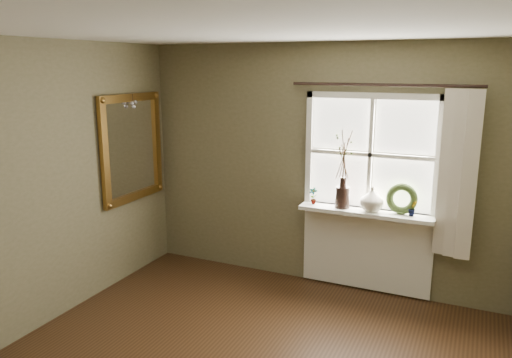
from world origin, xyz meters
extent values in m
plane|color=silver|center=(0.00, 0.00, 2.60)|extent=(4.50, 4.50, 0.00)
cube|color=#686244|center=(0.00, 2.30, 1.30)|extent=(4.00, 0.10, 2.60)
cube|color=#686244|center=(-2.05, 0.00, 1.30)|extent=(0.10, 4.50, 2.60)
cube|color=white|center=(0.55, 2.22, 0.89)|extent=(1.36, 0.06, 0.06)
cube|color=white|center=(0.55, 2.22, 2.07)|extent=(1.36, 0.06, 0.06)
cube|color=white|center=(-0.10, 2.22, 1.48)|extent=(0.06, 0.06, 1.24)
cube|color=white|center=(1.20, 2.22, 1.48)|extent=(0.06, 0.06, 1.24)
cube|color=white|center=(0.55, 2.22, 1.48)|extent=(1.24, 0.05, 0.04)
cube|color=white|center=(0.55, 2.22, 1.48)|extent=(0.04, 0.05, 1.12)
cube|color=white|center=(0.23, 2.25, 1.77)|extent=(0.59, 0.01, 0.53)
cube|color=white|center=(0.88, 2.25, 1.77)|extent=(0.59, 0.01, 0.53)
cube|color=white|center=(0.23, 2.25, 1.19)|extent=(0.59, 0.01, 0.53)
cube|color=white|center=(0.88, 2.25, 1.19)|extent=(0.59, 0.01, 0.53)
cube|color=white|center=(0.55, 2.12, 0.90)|extent=(1.36, 0.26, 0.04)
cube|color=white|center=(0.55, 2.23, 0.46)|extent=(1.36, 0.04, 0.88)
cylinder|color=black|center=(0.31, 2.12, 1.03)|extent=(0.17, 0.17, 0.22)
imported|color=beige|center=(0.61, 2.12, 1.04)|extent=(0.29, 0.29, 0.25)
torus|color=#364920|center=(0.89, 2.16, 1.04)|extent=(0.31, 0.14, 0.32)
imported|color=#364920|center=(-0.01, 2.12, 1.01)|extent=(0.11, 0.08, 0.18)
imported|color=#364920|center=(1.01, 2.12, 1.00)|extent=(0.11, 0.10, 0.16)
cube|color=beige|center=(1.39, 2.13, 1.37)|extent=(0.36, 0.12, 1.59)
cylinder|color=black|center=(0.65, 2.17, 2.18)|extent=(1.84, 0.03, 0.03)
cube|color=white|center=(-1.97, 1.62, 1.47)|extent=(0.02, 0.82, 1.02)
cube|color=olive|center=(-1.96, 1.62, 2.02)|extent=(0.05, 1.00, 0.09)
cube|color=olive|center=(-1.96, 1.62, 0.92)|extent=(0.05, 1.00, 0.09)
cube|color=olive|center=(-1.96, 1.16, 1.47)|extent=(0.05, 0.09, 1.02)
cube|color=olive|center=(-1.96, 2.07, 1.47)|extent=(0.05, 0.09, 1.02)
sphere|color=silver|center=(-1.91, 1.59, 1.96)|extent=(0.04, 0.04, 0.04)
sphere|color=silver|center=(-1.91, 1.62, 1.92)|extent=(0.04, 0.04, 0.04)
sphere|color=silver|center=(-1.91, 1.65, 1.97)|extent=(0.04, 0.04, 0.04)
camera|label=1|loc=(1.57, -2.79, 2.37)|focal=35.00mm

